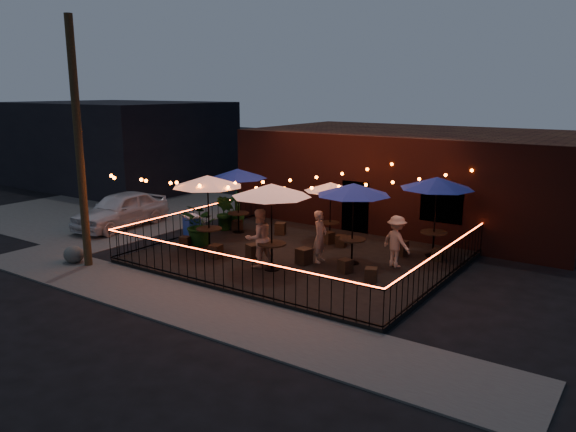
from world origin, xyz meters
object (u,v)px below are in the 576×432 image
at_px(cafe_table_2, 271,191).
at_px(cooler, 192,228).
at_px(cafe_table_3, 331,187).
at_px(boulder, 74,254).
at_px(cafe_table_0, 208,182).
at_px(cafe_table_1, 238,174).
at_px(utility_pole, 79,146).
at_px(cafe_table_5, 437,184).
at_px(cafe_table_4, 353,190).

xyz_separation_m(cafe_table_2, cooler, (-4.61, 1.17, -2.04)).
height_order(cafe_table_3, boulder, cafe_table_3).
relative_size(cafe_table_0, cafe_table_1, 1.11).
bearing_deg(cafe_table_2, boulder, -154.73).
distance_m(utility_pole, cafe_table_5, 11.72).
bearing_deg(cafe_table_0, cafe_table_3, 54.25).
distance_m(cafe_table_5, boulder, 12.43).
distance_m(cafe_table_0, cafe_table_3, 4.66).
height_order(cafe_table_0, cafe_table_2, cafe_table_2).
bearing_deg(cafe_table_1, utility_pole, -105.16).
relative_size(cafe_table_0, cafe_table_4, 1.08).
bearing_deg(cafe_table_3, cafe_table_5, 2.50).
xyz_separation_m(cafe_table_4, cooler, (-6.39, -0.84, -1.96)).
xyz_separation_m(cafe_table_2, cafe_table_4, (1.79, 2.01, -0.08)).
height_order(cafe_table_5, boulder, cafe_table_5).
bearing_deg(boulder, cafe_table_3, 50.36).
relative_size(cafe_table_3, cooler, 2.78).
height_order(cafe_table_4, cafe_table_5, cafe_table_5).
height_order(utility_pole, cafe_table_4, utility_pole).
distance_m(cafe_table_1, cafe_table_5, 7.70).
distance_m(cafe_table_4, cooler, 6.74).
bearing_deg(cafe_table_0, cooler, 153.85).
distance_m(cafe_table_1, cafe_table_2, 4.98).
height_order(cafe_table_1, cafe_table_2, cafe_table_2).
distance_m(cooler, boulder, 4.37).
bearing_deg(boulder, cooler, 69.27).
xyz_separation_m(cafe_table_3, cafe_table_5, (4.00, 0.17, 0.48)).
height_order(utility_pole, cafe_table_2, utility_pole).
relative_size(cooler, boulder, 1.16).
xyz_separation_m(utility_pole, cafe_table_5, (9.20, 7.14, -1.34)).
bearing_deg(cafe_table_3, cooler, -145.30).
bearing_deg(cafe_table_3, utility_pole, -126.75).
xyz_separation_m(cafe_table_5, cooler, (-8.30, -3.15, -2.03)).
bearing_deg(cafe_table_2, cafe_table_0, 172.61).
xyz_separation_m(cafe_table_5, boulder, (-9.84, -7.23, -2.34)).
bearing_deg(cafe_table_5, cafe_table_2, -130.50).
bearing_deg(utility_pole, cooler, 77.28).
xyz_separation_m(cafe_table_3, cooler, (-4.30, -2.98, -1.54)).
bearing_deg(cafe_table_5, utility_pole, -142.18).
bearing_deg(cafe_table_0, cafe_table_4, 18.67).
relative_size(cafe_table_0, cafe_table_2, 0.97).
relative_size(utility_pole, cafe_table_0, 2.60).
bearing_deg(utility_pole, cafe_table_0, 52.11).
relative_size(cafe_table_1, cafe_table_4, 0.97).
bearing_deg(cafe_table_2, cooler, 165.70).
bearing_deg(cafe_table_5, cafe_table_4, -129.51).
height_order(cafe_table_0, cooler, cafe_table_0).
bearing_deg(cafe_table_3, cafe_table_0, -125.75).
height_order(cafe_table_2, cafe_table_3, cafe_table_2).
xyz_separation_m(cafe_table_0, boulder, (-3.14, -3.29, -2.31)).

